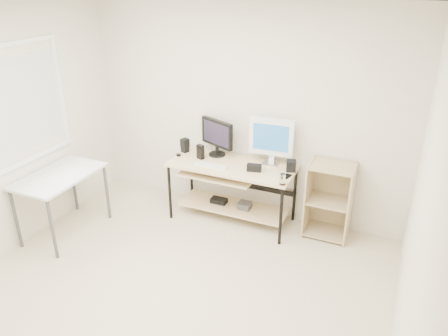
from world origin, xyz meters
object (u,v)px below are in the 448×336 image
at_px(desk, 230,180).
at_px(shelf_unit, 330,199).
at_px(white_imac, 271,138).
at_px(audio_controller, 200,152).
at_px(side_table, 60,181).
at_px(black_monitor, 217,135).

xyz_separation_m(desk, shelf_unit, (1.18, 0.16, -0.09)).
bearing_deg(white_imac, audio_controller, -170.46).
distance_m(side_table, audio_controller, 1.65).
xyz_separation_m(side_table, black_monitor, (1.40, 1.24, 0.34)).
distance_m(black_monitor, audio_controller, 0.29).
distance_m(white_imac, audio_controller, 0.88).
xyz_separation_m(desk, white_imac, (0.43, 0.19, 0.54)).
xyz_separation_m(side_table, white_imac, (2.09, 1.25, 0.40)).
distance_m(side_table, white_imac, 2.47).
relative_size(black_monitor, white_imac, 0.85).
bearing_deg(audio_controller, shelf_unit, 28.34).
height_order(shelf_unit, white_imac, white_imac).
relative_size(desk, audio_controller, 8.47).
distance_m(shelf_unit, audio_controller, 1.63).
bearing_deg(desk, black_monitor, 144.64).
bearing_deg(audio_controller, white_imac, 35.26).
height_order(side_table, audio_controller, audio_controller).
bearing_deg(side_table, shelf_unit, 23.33).
distance_m(side_table, black_monitor, 1.90).
bearing_deg(side_table, desk, 32.65).
height_order(side_table, shelf_unit, shelf_unit).
bearing_deg(shelf_unit, audio_controller, -174.22).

